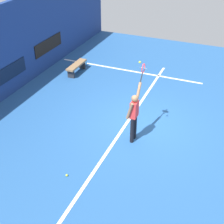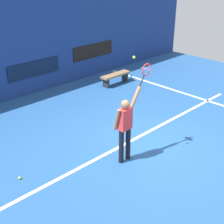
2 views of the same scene
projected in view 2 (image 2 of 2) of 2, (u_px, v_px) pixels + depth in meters
ground_plane at (147, 146)px, 9.02m from camera, size 18.00×18.00×0.00m
back_wall at (30, 47)px, 11.98m from camera, size 18.00×0.20×3.58m
sponsor_banner_center at (34, 69)px, 12.25m from camera, size 2.20×0.03×0.60m
sponsor_banner_starboard at (93, 51)px, 14.09m from camera, size 2.20×0.03×0.60m
court_baseline at (134, 139)px, 9.34m from camera, size 10.00×0.10×0.01m
court_sideline at (174, 90)px, 12.87m from camera, size 0.10×7.00×0.01m
tennis_player at (125, 125)px, 7.97m from camera, size 0.79×0.31×1.93m
tennis_racket at (146, 71)px, 7.88m from camera, size 0.46×0.27×0.60m
tennis_ball at (134, 57)px, 7.36m from camera, size 0.07×0.07×0.07m
court_bench at (116, 76)px, 13.37m from camera, size 1.40×0.36×0.45m
water_bottle at (131, 76)px, 14.08m from camera, size 0.07×0.07×0.24m
spare_ball at (20, 178)px, 7.65m from camera, size 0.07×0.07×0.07m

